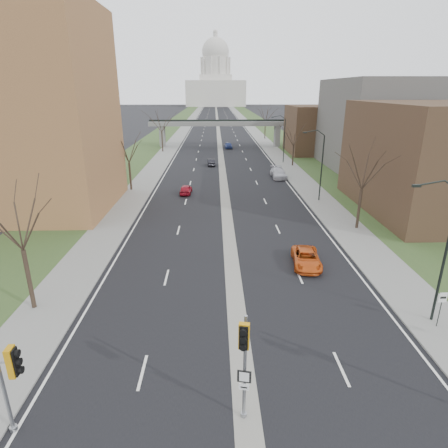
{
  "coord_description": "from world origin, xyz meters",
  "views": [
    {
      "loc": [
        -1.3,
        -13.12,
        13.31
      ],
      "look_at": [
        -0.68,
        11.93,
        4.27
      ],
      "focal_mm": 30.0,
      "sensor_mm": 36.0,
      "label": 1
    }
  ],
  "objects_px": {
    "car_left_far": "(211,162)",
    "car_right_far": "(228,145)",
    "signal_pole_median": "(244,353)",
    "speed_limit_sign": "(441,303)",
    "car_right_near": "(306,258)",
    "car_right_mid": "(278,173)",
    "car_left_near": "(186,189)"
  },
  "relations": [
    {
      "from": "signal_pole_median",
      "to": "car_left_far",
      "type": "relative_size",
      "value": 1.35
    },
    {
      "from": "signal_pole_median",
      "to": "speed_limit_sign",
      "type": "relative_size",
      "value": 2.24
    },
    {
      "from": "car_left_near",
      "to": "car_left_far",
      "type": "height_order",
      "value": "car_left_near"
    },
    {
      "from": "car_left_far",
      "to": "speed_limit_sign",
      "type": "bearing_deg",
      "value": 101.58
    },
    {
      "from": "speed_limit_sign",
      "to": "signal_pole_median",
      "type": "bearing_deg",
      "value": -154.81
    },
    {
      "from": "car_left_near",
      "to": "car_right_mid",
      "type": "height_order",
      "value": "car_right_mid"
    },
    {
      "from": "car_right_near",
      "to": "car_right_mid",
      "type": "distance_m",
      "value": 31.67
    },
    {
      "from": "speed_limit_sign",
      "to": "car_left_near",
      "type": "height_order",
      "value": "speed_limit_sign"
    },
    {
      "from": "car_right_near",
      "to": "signal_pole_median",
      "type": "bearing_deg",
      "value": -106.6
    },
    {
      "from": "car_left_far",
      "to": "car_right_near",
      "type": "bearing_deg",
      "value": 97.06
    },
    {
      "from": "speed_limit_sign",
      "to": "car_right_mid",
      "type": "bearing_deg",
      "value": 91.35
    },
    {
      "from": "signal_pole_median",
      "to": "speed_limit_sign",
      "type": "bearing_deg",
      "value": 40.02
    },
    {
      "from": "car_right_near",
      "to": "car_left_near",
      "type": "bearing_deg",
      "value": 122.66
    },
    {
      "from": "signal_pole_median",
      "to": "car_left_near",
      "type": "bearing_deg",
      "value": 109.72
    },
    {
      "from": "car_left_near",
      "to": "car_right_far",
      "type": "height_order",
      "value": "car_right_far"
    },
    {
      "from": "speed_limit_sign",
      "to": "car_right_far",
      "type": "height_order",
      "value": "speed_limit_sign"
    },
    {
      "from": "car_left_near",
      "to": "car_right_far",
      "type": "relative_size",
      "value": 0.88
    },
    {
      "from": "signal_pole_median",
      "to": "car_right_far",
      "type": "relative_size",
      "value": 1.21
    },
    {
      "from": "signal_pole_median",
      "to": "car_right_near",
      "type": "xyz_separation_m",
      "value": [
        6.14,
        14.84,
        -2.91
      ]
    },
    {
      "from": "car_left_far",
      "to": "car_right_near",
      "type": "relative_size",
      "value": 0.83
    },
    {
      "from": "car_right_far",
      "to": "car_left_far",
      "type": "bearing_deg",
      "value": -103.29
    },
    {
      "from": "car_right_mid",
      "to": "signal_pole_median",
      "type": "bearing_deg",
      "value": -101.13
    },
    {
      "from": "speed_limit_sign",
      "to": "car_right_mid",
      "type": "height_order",
      "value": "speed_limit_sign"
    },
    {
      "from": "car_left_far",
      "to": "car_right_far",
      "type": "height_order",
      "value": "car_right_far"
    },
    {
      "from": "speed_limit_sign",
      "to": "car_right_far",
      "type": "distance_m",
      "value": 72.37
    },
    {
      "from": "car_left_far",
      "to": "car_left_near",
      "type": "bearing_deg",
      "value": 77.09
    },
    {
      "from": "signal_pole_median",
      "to": "car_left_near",
      "type": "distance_m",
      "value": 37.41
    },
    {
      "from": "car_left_near",
      "to": "car_right_near",
      "type": "xyz_separation_m",
      "value": [
        11.16,
        -22.12,
        0.0
      ]
    },
    {
      "from": "car_right_mid",
      "to": "car_right_far",
      "type": "xyz_separation_m",
      "value": [
        -6.79,
        31.68,
        -0.05
      ]
    },
    {
      "from": "car_right_mid",
      "to": "car_left_far",
      "type": "bearing_deg",
      "value": 135.95
    },
    {
      "from": "car_right_mid",
      "to": "car_left_near",
      "type": "bearing_deg",
      "value": -146.24
    },
    {
      "from": "speed_limit_sign",
      "to": "car_right_far",
      "type": "xyz_separation_m",
      "value": [
        -9.73,
        71.71,
        -0.96
      ]
    }
  ]
}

